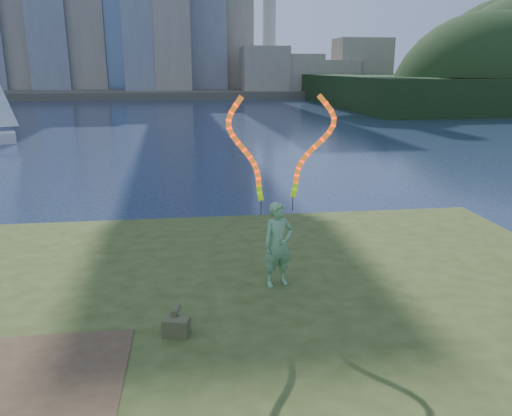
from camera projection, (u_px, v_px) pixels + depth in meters
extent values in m
plane|color=#18243C|center=(175.00, 321.00, 10.37)|extent=(320.00, 320.00, 0.00)
cube|color=#364418|center=(170.00, 389.00, 7.94)|extent=(20.00, 18.00, 0.30)
cube|color=#364418|center=(170.00, 364.00, 8.16)|extent=(17.00, 15.00, 0.30)
cube|color=#364418|center=(170.00, 344.00, 8.29)|extent=(14.00, 12.00, 0.30)
cube|color=#47331E|center=(4.00, 392.00, 6.82)|extent=(3.20, 3.00, 0.02)
cube|color=#4D4839|center=(186.00, 91.00, 100.86)|extent=(320.00, 40.00, 1.20)
imported|color=#1C7B23|center=(278.00, 244.00, 9.99)|extent=(0.72, 0.57, 1.74)
cylinder|color=black|center=(261.00, 207.00, 9.76)|extent=(0.02, 0.02, 0.30)
cylinder|color=black|center=(293.00, 204.00, 10.03)|extent=(0.02, 0.02, 0.30)
cube|color=#4B5027|center=(176.00, 327.00, 8.26)|extent=(0.48, 0.38, 0.30)
cylinder|color=#4B5027|center=(176.00, 310.00, 8.39)|extent=(0.17, 0.30, 0.10)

